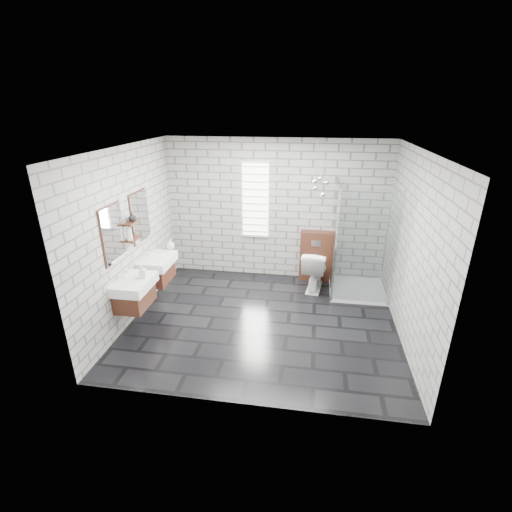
% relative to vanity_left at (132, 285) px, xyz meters
% --- Properties ---
extents(floor, '(4.20, 3.60, 0.02)m').
position_rel_vanity_left_xyz_m(floor, '(1.91, 0.49, -0.77)').
color(floor, black).
rests_on(floor, ground).
extents(ceiling, '(4.20, 3.60, 0.02)m').
position_rel_vanity_left_xyz_m(ceiling, '(1.91, 0.49, 1.95)').
color(ceiling, white).
rests_on(ceiling, wall_back).
extents(wall_back, '(4.20, 0.02, 2.70)m').
position_rel_vanity_left_xyz_m(wall_back, '(1.91, 2.30, 0.59)').
color(wall_back, '#A4A49F').
rests_on(wall_back, floor).
extents(wall_front, '(4.20, 0.02, 2.70)m').
position_rel_vanity_left_xyz_m(wall_front, '(1.91, -1.32, 0.59)').
color(wall_front, '#A4A49F').
rests_on(wall_front, floor).
extents(wall_left, '(0.02, 3.60, 2.70)m').
position_rel_vanity_left_xyz_m(wall_left, '(-0.20, 0.49, 0.59)').
color(wall_left, '#A4A49F').
rests_on(wall_left, floor).
extents(wall_right, '(0.02, 3.60, 2.70)m').
position_rel_vanity_left_xyz_m(wall_right, '(4.02, 0.49, 0.59)').
color(wall_right, '#A4A49F').
rests_on(wall_right, floor).
extents(vanity_left, '(0.47, 0.70, 1.57)m').
position_rel_vanity_left_xyz_m(vanity_left, '(0.00, 0.00, 0.00)').
color(vanity_left, '#492416').
rests_on(vanity_left, wall_left).
extents(vanity_right, '(0.47, 0.70, 1.57)m').
position_rel_vanity_left_xyz_m(vanity_right, '(0.00, 0.87, 0.00)').
color(vanity_right, '#492416').
rests_on(vanity_right, wall_left).
extents(shelf_lower, '(0.14, 0.30, 0.03)m').
position_rel_vanity_left_xyz_m(shelf_lower, '(-0.12, 0.44, 0.56)').
color(shelf_lower, '#492416').
rests_on(shelf_lower, wall_left).
extents(shelf_upper, '(0.14, 0.30, 0.03)m').
position_rel_vanity_left_xyz_m(shelf_upper, '(-0.12, 0.44, 0.82)').
color(shelf_upper, '#492416').
rests_on(shelf_upper, wall_left).
extents(window, '(0.56, 0.05, 1.48)m').
position_rel_vanity_left_xyz_m(window, '(1.51, 2.27, 0.79)').
color(window, white).
rests_on(window, wall_back).
extents(cistern_panel, '(0.60, 0.20, 1.00)m').
position_rel_vanity_left_xyz_m(cistern_panel, '(2.71, 2.19, -0.26)').
color(cistern_panel, '#492416').
rests_on(cistern_panel, floor).
extents(flush_plate, '(0.18, 0.01, 0.12)m').
position_rel_vanity_left_xyz_m(flush_plate, '(2.71, 2.09, 0.04)').
color(flush_plate, silver).
rests_on(flush_plate, cistern_panel).
extents(shower_enclosure, '(1.00, 1.00, 2.03)m').
position_rel_vanity_left_xyz_m(shower_enclosure, '(3.41, 1.68, -0.25)').
color(shower_enclosure, white).
rests_on(shower_enclosure, floor).
extents(pendant_cluster, '(0.29, 0.22, 0.94)m').
position_rel_vanity_left_xyz_m(pendant_cluster, '(2.70, 1.86, 1.22)').
color(pendant_cluster, silver).
rests_on(pendant_cluster, ceiling).
extents(toilet, '(0.53, 0.81, 0.77)m').
position_rel_vanity_left_xyz_m(toilet, '(2.71, 1.80, -0.37)').
color(toilet, white).
rests_on(toilet, floor).
extents(soap_bottle_a, '(0.11, 0.11, 0.21)m').
position_rel_vanity_left_xyz_m(soap_bottle_a, '(0.16, 0.07, 0.20)').
color(soap_bottle_a, '#B2B2B2').
rests_on(soap_bottle_a, vanity_left).
extents(soap_bottle_b, '(0.16, 0.16, 0.18)m').
position_rel_vanity_left_xyz_m(soap_bottle_b, '(0.14, 1.26, 0.18)').
color(soap_bottle_b, '#B2B2B2').
rests_on(soap_bottle_b, vanity_right).
extents(soap_bottle_c, '(0.11, 0.11, 0.24)m').
position_rel_vanity_left_xyz_m(soap_bottle_c, '(-0.11, 0.33, 0.70)').
color(soap_bottle_c, '#B2B2B2').
rests_on(soap_bottle_c, shelf_lower).
extents(vase, '(0.15, 0.15, 0.13)m').
position_rel_vanity_left_xyz_m(vase, '(-0.11, 0.49, 0.90)').
color(vase, '#B2B2B2').
rests_on(vase, shelf_upper).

